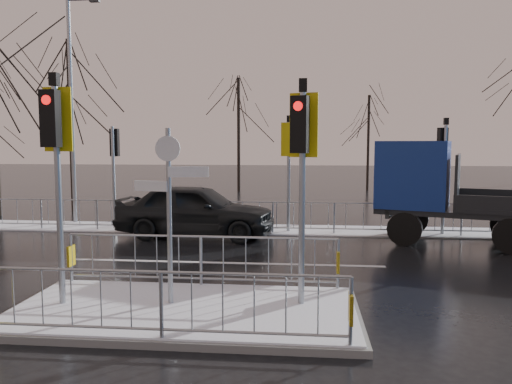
# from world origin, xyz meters

# --- Properties ---
(ground) EXTENTS (120.00, 120.00, 0.00)m
(ground) POSITION_xyz_m (0.00, 0.00, 0.00)
(ground) COLOR black
(ground) RESTS_ON ground
(snow_verge) EXTENTS (30.00, 2.00, 0.04)m
(snow_verge) POSITION_xyz_m (0.00, 8.60, 0.02)
(snow_verge) COLOR white
(snow_verge) RESTS_ON ground
(lane_markings) EXTENTS (8.00, 11.38, 0.01)m
(lane_markings) POSITION_xyz_m (0.00, -0.33, 0.00)
(lane_markings) COLOR silver
(lane_markings) RESTS_ON ground
(traffic_island) EXTENTS (6.00, 3.04, 4.15)m
(traffic_island) POSITION_xyz_m (-0.01, 0.01, 0.39)
(traffic_island) COLOR slate
(traffic_island) RESTS_ON ground
(far_kerb_fixtures) EXTENTS (18.00, 0.65, 3.83)m
(far_kerb_fixtures) POSITION_xyz_m (0.29, 8.09, 1.02)
(far_kerb_fixtures) COLOR gray
(far_kerb_fixtures) RESTS_ON ground
(car_far_lane) EXTENTS (5.13, 2.37, 1.70)m
(car_far_lane) POSITION_xyz_m (-1.40, 7.20, 0.85)
(car_far_lane) COLOR black
(car_far_lane) RESTS_ON ground
(flatbed_truck) EXTENTS (6.94, 4.29, 3.03)m
(flatbed_truck) POSITION_xyz_m (6.24, 7.07, 1.61)
(flatbed_truck) COLOR black
(flatbed_truck) RESTS_ON ground
(tree_near_b) EXTENTS (4.00, 4.00, 7.55)m
(tree_near_b) POSITION_xyz_m (-8.00, 12.50, 5.15)
(tree_near_b) COLOR black
(tree_near_b) RESTS_ON ground
(tree_far_a) EXTENTS (3.75, 3.75, 7.08)m
(tree_far_a) POSITION_xyz_m (-2.00, 22.00, 4.82)
(tree_far_a) COLOR black
(tree_far_a) RESTS_ON ground
(tree_far_b) EXTENTS (3.25, 3.25, 6.14)m
(tree_far_b) POSITION_xyz_m (6.00, 24.00, 4.18)
(tree_far_b) COLOR black
(tree_far_b) RESTS_ON ground
(street_lamp_left) EXTENTS (1.25, 0.18, 8.20)m
(street_lamp_left) POSITION_xyz_m (-6.43, 9.50, 4.49)
(street_lamp_left) COLOR gray
(street_lamp_left) RESTS_ON ground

